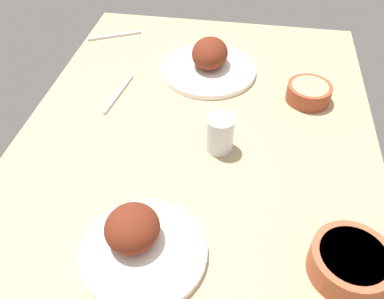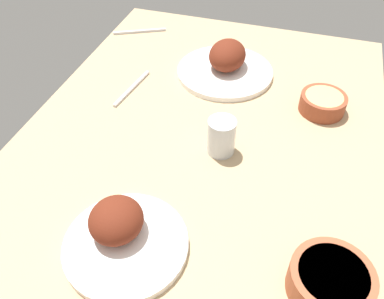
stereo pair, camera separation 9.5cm
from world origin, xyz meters
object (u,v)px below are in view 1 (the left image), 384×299
Objects in this scene: fork_loose at (118,94)px; spoon_loose at (115,36)px; water_tumbler at (220,134)px; plate_center_main at (209,62)px; bowl_pasta at (309,92)px; bowl_soup at (350,262)px; plate_far_side at (138,240)px.

fork_loose and spoon_loose have the same top height.
water_tumbler is 0.50× the size of spoon_loose.
plate_center_main is 30.82cm from bowl_pasta.
fork_loose is 1.01× the size of spoon_loose.
bowl_soup is 52.57cm from bowl_pasta.
bowl_pasta is 53.16cm from fork_loose.
plate_far_side is at bearing 175.62° from plate_center_main.
plate_far_side is 2.63× the size of water_tumbler.
water_tumbler is 64.56cm from spoon_loose.
water_tumbler is (29.04, 27.02, 1.47)cm from bowl_soup.
bowl_pasta reaches higher than fork_loose.
spoon_loose is at bearing 68.03° from bowl_pasta.
plate_center_main is at bearing 129.46° from spoon_loose.
water_tumbler is at bearing 42.93° from bowl_soup.
plate_far_side is 2.00× the size of bowl_pasta.
fork_loose is (46.04, 57.69, -2.73)cm from bowl_soup.
plate_center_main is at bearing -47.16° from fork_loose.
bowl_soup is at bearing 105.01° from spoon_loose.
bowl_pasta is 68.87cm from spoon_loose.
spoon_loose is (79.68, 29.83, -2.44)cm from plate_far_side.
bowl_pasta is (53.93, -34.01, -0.21)cm from plate_far_side.
bowl_soup is 73.86cm from fork_loose.
plate_far_side is at bearing 147.77° from bowl_pasta.
plate_far_side reaches higher than bowl_soup.
plate_center_main is 1.95× the size of bowl_soup.
plate_far_side is at bearing 158.70° from water_tumbler.
bowl_soup is (1.60, -38.96, 0.29)cm from plate_far_side.
bowl_pasta is (52.33, 4.95, -0.50)cm from bowl_soup.
fork_loose is at bearing 82.74° from spoon_loose.
spoon_loose is (78.08, 68.79, -2.73)cm from bowl_soup.
bowl_soup reaches higher than fork_loose.
plate_far_side reaches higher than bowl_pasta.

